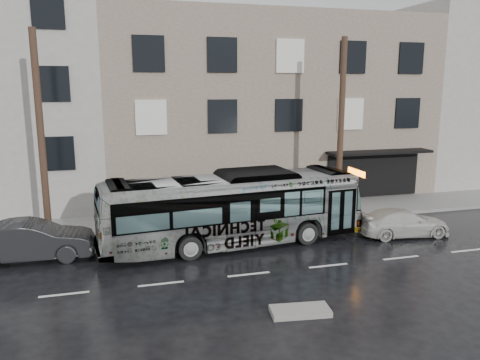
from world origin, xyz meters
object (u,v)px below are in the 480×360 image
Objects in this scene: utility_pole_front at (341,130)px; dark_sedan at (31,241)px; sign_post at (357,192)px; bus at (232,209)px; white_sedan at (403,223)px; utility_pole_rear at (41,138)px.

utility_pole_front reaches higher than dark_sedan.
sign_post is 0.50× the size of dark_sedan.
bus is 2.70× the size of white_sedan.
dark_sedan is at bearing -172.31° from sign_post.
bus is at bearing -17.21° from utility_pole_rear.
white_sedan is 0.89× the size of dark_sedan.
utility_pole_front is 15.04m from dark_sedan.
bus is at bearing -158.95° from utility_pole_front.
dark_sedan is at bearing -171.73° from utility_pole_front.
bus is (7.76, -2.40, -3.05)m from utility_pole_rear.
utility_pole_rear is 2.11× the size of white_sedan.
utility_pole_rear reaches higher than white_sedan.
sign_post is 0.21× the size of bus.
utility_pole_front is 1.00× the size of utility_pole_rear.
dark_sedan is at bearing -100.44° from utility_pole_rear.
utility_pole_rear is at bearing 67.21° from bus.
utility_pole_rear is 15.46m from sign_post.
sign_post is at bearing 0.00° from utility_pole_front.
dark_sedan is (-8.14, 0.31, -0.81)m from bus.
utility_pole_front is 0.78× the size of bus.
dark_sedan is (-14.39, -2.09, -3.86)m from utility_pole_front.
dark_sedan is at bearing 91.30° from white_sedan.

